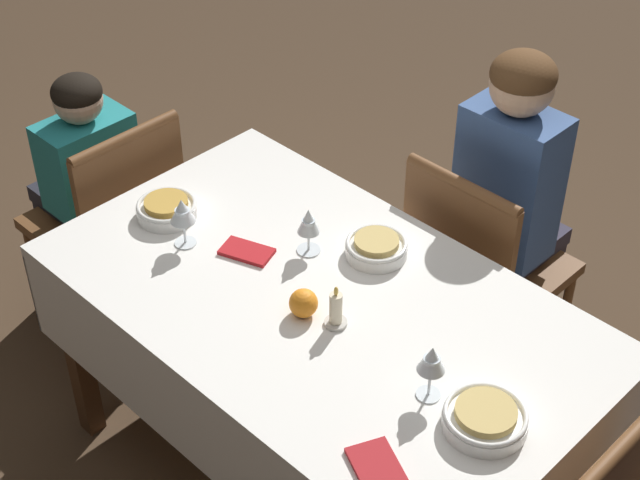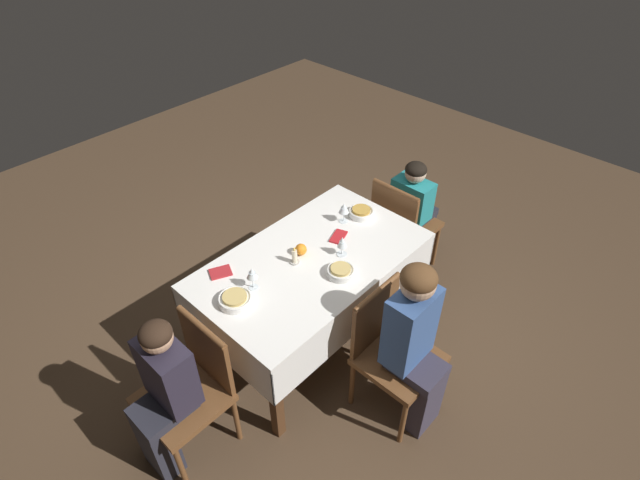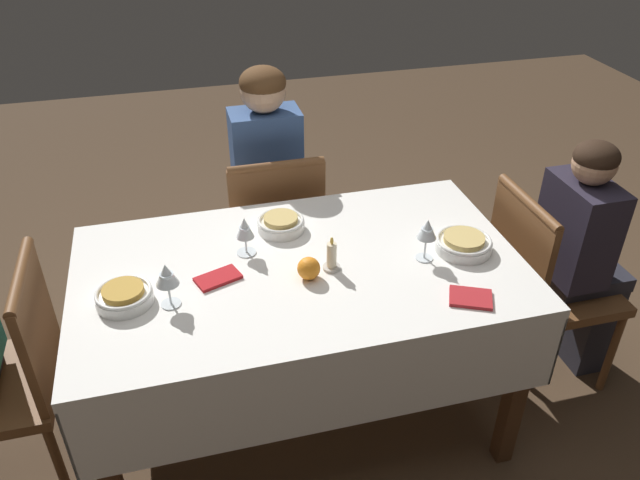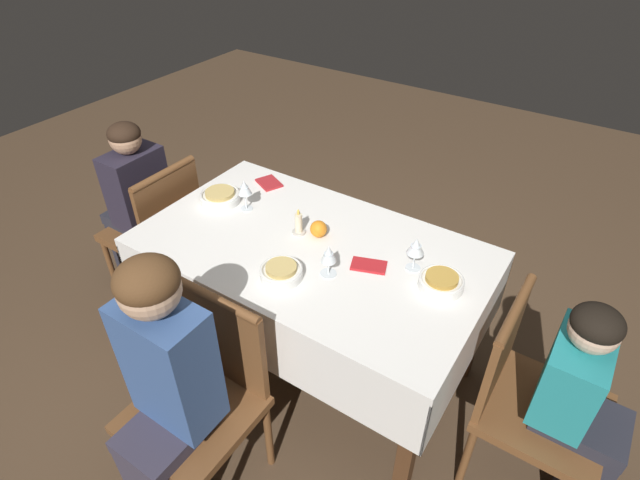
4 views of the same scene
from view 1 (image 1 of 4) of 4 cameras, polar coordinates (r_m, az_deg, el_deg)
name	(u,v)px [view 1 (image 1 of 4)]	position (r m, az deg, el deg)	size (l,w,h in m)	color
ground_plane	(321,480)	(3.13, 0.05, -13.76)	(8.00, 8.00, 0.00)	#4C3826
dining_table	(321,325)	(2.64, 0.06, -4.98)	(1.50, 0.88, 0.75)	white
chair_south	(478,264)	(3.14, 9.21, -1.39)	(0.44, 0.44, 0.88)	brown
chair_east	(114,217)	(3.36, -11.87, 1.31)	(0.44, 0.44, 0.88)	brown
person_adult_denim	(514,196)	(3.13, 11.24, 2.52)	(0.30, 0.34, 1.19)	#383342
person_child_teal	(83,184)	(3.46, -13.63, 3.18)	(0.33, 0.30, 0.98)	#282833
bowl_south	(376,247)	(2.70, 3.30, -0.42)	(0.17, 0.17, 0.06)	white
wine_glass_south	(308,223)	(2.66, -0.68, 1.00)	(0.07, 0.07, 0.14)	white
bowl_east	(167,208)	(2.87, -8.91, 1.83)	(0.18, 0.18, 0.06)	white
wine_glass_east	(182,212)	(2.71, -8.01, 1.61)	(0.07, 0.07, 0.15)	white
bowl_west	(485,418)	(2.27, 9.59, -10.17)	(0.20, 0.20, 0.06)	white
wine_glass_west	(432,361)	(2.26, 6.51, -7.00)	(0.07, 0.07, 0.16)	white
candle_centerpiece	(336,312)	(2.47, 0.93, -4.19)	(0.06, 0.06, 0.13)	beige
orange_fruit	(303,303)	(2.50, -0.97, -3.69)	(0.08, 0.08, 0.08)	orange
napkin_red_folded	(247,252)	(2.72, -4.28, -0.68)	(0.16, 0.12, 0.01)	red
napkin_spare_side	(376,466)	(2.19, 3.28, -12.97)	(0.16, 0.14, 0.01)	#AD2328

